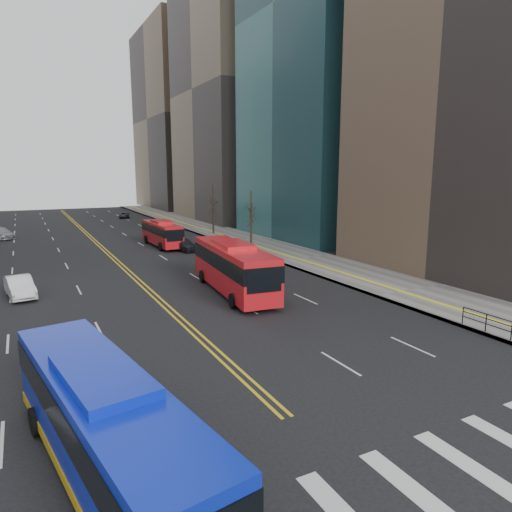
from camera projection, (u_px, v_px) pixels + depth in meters
ground at (383, 505)px, 12.36m from camera, size 220.00×220.00×0.00m
sidewalk_right at (244, 240)px, 59.55m from camera, size 7.00×130.00×0.15m
crosswalk at (383, 505)px, 12.36m from camera, size 26.70×4.00×0.01m
centerline at (93, 239)px, 60.46m from camera, size 0.55×100.00×0.01m
office_towers at (70, 69)px, 67.93m from camera, size 83.00×134.00×58.00m
pedestrian_railing at (512, 328)px, 23.87m from camera, size 0.06×6.06×1.02m
street_trees at (34, 220)px, 38.46m from camera, size 35.20×47.20×7.60m
blue_bus at (105, 423)px, 13.08m from camera, size 4.35×11.97×3.42m
red_bus_near at (233, 265)px, 33.70m from camera, size 3.91×12.17×3.77m
red_bus_far at (162, 232)px, 54.46m from camera, size 2.65×9.76×3.12m
car_white at (20, 287)px, 32.65m from camera, size 2.23×4.75×1.51m
car_dark_mid at (183, 244)px, 51.52m from camera, size 2.77×4.71×1.50m
car_silver at (1, 233)px, 60.68m from camera, size 3.95×5.49×1.48m
car_dark_far at (124, 215)px, 87.57m from camera, size 2.58×4.20×1.09m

